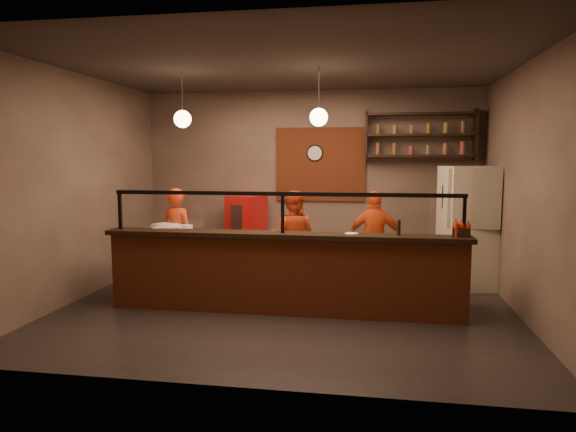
% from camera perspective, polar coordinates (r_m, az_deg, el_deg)
% --- Properties ---
extents(floor, '(6.00, 6.00, 0.00)m').
position_cam_1_polar(floor, '(7.07, -0.15, -10.06)').
color(floor, black).
rests_on(floor, ground).
extents(ceiling, '(6.00, 6.00, 0.00)m').
position_cam_1_polar(ceiling, '(6.89, -0.16, 16.40)').
color(ceiling, '#39322C').
rests_on(ceiling, wall_back).
extents(wall_back, '(6.00, 0.00, 6.00)m').
position_cam_1_polar(wall_back, '(9.27, 2.41, 3.90)').
color(wall_back, '#7B655A').
rests_on(wall_back, floor).
extents(wall_left, '(0.00, 5.00, 5.00)m').
position_cam_1_polar(wall_left, '(7.87, -22.27, 2.98)').
color(wall_left, '#7B655A').
rests_on(wall_left, floor).
extents(wall_right, '(0.00, 5.00, 5.00)m').
position_cam_1_polar(wall_right, '(6.96, 25.02, 2.47)').
color(wall_right, '#7B655A').
rests_on(wall_right, floor).
extents(wall_front, '(6.00, 0.00, 6.00)m').
position_cam_1_polar(wall_front, '(4.36, -5.60, 1.03)').
color(wall_front, '#7B655A').
rests_on(wall_front, floor).
extents(brick_patch, '(1.60, 0.04, 1.30)m').
position_cam_1_polar(brick_patch, '(9.21, 3.63, 5.75)').
color(brick_patch, brown).
rests_on(brick_patch, wall_back).
extents(service_counter, '(4.60, 0.25, 1.00)m').
position_cam_1_polar(service_counter, '(6.66, -0.58, -6.65)').
color(service_counter, brown).
rests_on(service_counter, floor).
extents(counter_ledge, '(4.70, 0.37, 0.06)m').
position_cam_1_polar(counter_ledge, '(6.56, -0.59, -2.14)').
color(counter_ledge, black).
rests_on(counter_ledge, service_counter).
extents(worktop_cabinet, '(4.60, 0.75, 0.85)m').
position_cam_1_polar(worktop_cabinet, '(7.16, 0.11, -6.34)').
color(worktop_cabinet, gray).
rests_on(worktop_cabinet, floor).
extents(worktop, '(4.60, 0.75, 0.05)m').
position_cam_1_polar(worktop, '(7.07, 0.11, -2.79)').
color(worktop, silver).
rests_on(worktop, worktop_cabinet).
extents(sneeze_guard, '(4.50, 0.05, 0.52)m').
position_cam_1_polar(sneeze_guard, '(6.52, -0.59, 0.82)').
color(sneeze_guard, white).
rests_on(sneeze_guard, counter_ledge).
extents(wall_shelving, '(1.84, 0.28, 0.85)m').
position_cam_1_polar(wall_shelving, '(9.05, 14.45, 8.71)').
color(wall_shelving, black).
rests_on(wall_shelving, wall_back).
extents(wall_clock, '(0.30, 0.04, 0.30)m').
position_cam_1_polar(wall_clock, '(9.21, 3.01, 6.99)').
color(wall_clock, black).
rests_on(wall_clock, wall_back).
extents(pendant_left, '(0.24, 0.24, 0.77)m').
position_cam_1_polar(pendant_left, '(7.39, -11.64, 10.52)').
color(pendant_left, black).
rests_on(pendant_left, ceiling).
extents(pendant_right, '(0.24, 0.24, 0.77)m').
position_cam_1_polar(pendant_right, '(6.95, 3.43, 10.91)').
color(pendant_right, black).
rests_on(pendant_right, ceiling).
extents(cook_left, '(0.65, 0.53, 1.55)m').
position_cam_1_polar(cook_left, '(8.25, -12.14, -2.31)').
color(cook_left, red).
rests_on(cook_left, floor).
extents(cook_mid, '(0.80, 0.65, 1.51)m').
position_cam_1_polar(cook_mid, '(8.08, 0.57, -2.49)').
color(cook_mid, red).
rests_on(cook_mid, floor).
extents(cook_right, '(0.90, 0.41, 1.51)m').
position_cam_1_polar(cook_right, '(8.17, 9.63, -2.49)').
color(cook_right, '#EA4F16').
rests_on(cook_right, floor).
extents(fridge, '(0.91, 0.87, 1.89)m').
position_cam_1_polar(fridge, '(8.39, 19.43, -1.22)').
color(fridge, beige).
rests_on(fridge, floor).
extents(red_cooler, '(0.72, 0.69, 1.35)m').
position_cam_1_polar(red_cooler, '(9.21, -4.64, -1.90)').
color(red_cooler, '#B70D0C').
rests_on(red_cooler, floor).
extents(pizza_dough, '(0.59, 0.59, 0.01)m').
position_cam_1_polar(pizza_dough, '(7.24, -2.59, -2.33)').
color(pizza_dough, white).
rests_on(pizza_dough, worktop).
extents(prep_tub_a, '(0.40, 0.37, 0.16)m').
position_cam_1_polar(prep_tub_a, '(7.64, -13.46, -1.46)').
color(prep_tub_a, white).
rests_on(prep_tub_a, worktop).
extents(prep_tub_b, '(0.30, 0.24, 0.14)m').
position_cam_1_polar(prep_tub_b, '(7.61, -11.87, -1.54)').
color(prep_tub_b, silver).
rests_on(prep_tub_b, worktop).
extents(prep_tub_c, '(0.38, 0.33, 0.17)m').
position_cam_1_polar(prep_tub_c, '(7.28, -13.29, -1.83)').
color(prep_tub_c, silver).
rests_on(prep_tub_c, worktop).
extents(rolling_pin, '(0.34, 0.07, 0.06)m').
position_cam_1_polar(rolling_pin, '(7.36, -4.92, -2.02)').
color(rolling_pin, yellow).
rests_on(rolling_pin, worktop).
extents(condiment_caddy, '(0.22, 0.19, 0.11)m').
position_cam_1_polar(condiment_caddy, '(6.58, 18.71, -1.69)').
color(condiment_caddy, black).
rests_on(condiment_caddy, counter_ledge).
extents(pepper_mill, '(0.05, 0.05, 0.19)m').
position_cam_1_polar(pepper_mill, '(6.50, 12.22, -1.26)').
color(pepper_mill, black).
rests_on(pepper_mill, counter_ledge).
extents(small_plate, '(0.21, 0.21, 0.01)m').
position_cam_1_polar(small_plate, '(6.50, 7.06, -1.95)').
color(small_plate, silver).
rests_on(small_plate, counter_ledge).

